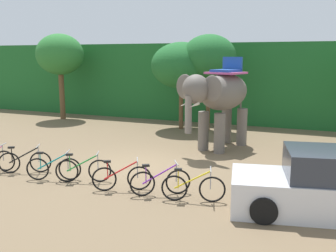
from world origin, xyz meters
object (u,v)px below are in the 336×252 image
at_px(elephant, 220,96).
at_px(bike_teal, 54,168).
at_px(tree_center_left, 60,55).
at_px(bike_purple, 160,182).
at_px(tree_left, 209,57).
at_px(bike_red, 122,178).
at_px(bike_green, 83,170).
at_px(bike_yellow, 193,188).
at_px(parked_car, 322,188).
at_px(tree_center, 181,66).
at_px(bike_black, 25,162).

xyz_separation_m(elephant, bike_teal, (-3.74, -5.86, -1.82)).
xyz_separation_m(tree_center_left, bike_purple, (10.64, -9.60, -3.49)).
height_order(tree_left, bike_red, tree_left).
height_order(bike_green, bike_yellow, same).
relative_size(elephant, parked_car, 0.95).
height_order(tree_center, bike_purple, tree_center).
bearing_deg(tree_center_left, bike_red, -45.63).
bearing_deg(tree_left, elephant, -67.19).
xyz_separation_m(bike_red, parked_car, (5.30, 0.46, 0.26)).
height_order(tree_left, elephant, tree_left).
bearing_deg(elephant, bike_green, -116.02).
distance_m(tree_center, tree_left, 1.54).
bearing_deg(bike_purple, bike_teal, -178.99).
xyz_separation_m(elephant, bike_purple, (-0.15, -5.80, -1.82)).
bearing_deg(parked_car, tree_left, 121.35).
distance_m(tree_center, bike_yellow, 10.65).
distance_m(tree_left, elephant, 4.20).
relative_size(tree_center, tree_left, 0.93).
relative_size(tree_left, bike_black, 3.20).
bearing_deg(elephant, bike_yellow, -81.90).
height_order(tree_center_left, bike_teal, tree_center_left).
relative_size(tree_center_left, parked_car, 1.15).
distance_m(elephant, parked_car, 6.90).
distance_m(elephant, bike_yellow, 6.23).
height_order(bike_black, bike_purple, same).
bearing_deg(tree_center_left, bike_purple, -42.06).
height_order(bike_yellow, parked_car, parked_car).
bearing_deg(elephant, tree_left, 112.81).
height_order(bike_black, bike_red, same).
bearing_deg(bike_teal, bike_purple, 1.01).
height_order(tree_center_left, tree_left, tree_center_left).
bearing_deg(tree_center, parked_car, -52.33).
bearing_deg(elephant, tree_center, 129.69).
relative_size(bike_yellow, parked_car, 0.37).
height_order(elephant, bike_black, elephant).
bearing_deg(elephant, bike_black, -132.24).
relative_size(bike_black, bike_purple, 1.03).
xyz_separation_m(tree_center_left, tree_left, (9.28, -0.22, -0.10)).
xyz_separation_m(bike_black, bike_yellow, (5.94, -0.29, 0.00)).
bearing_deg(bike_green, bike_black, 178.57).
relative_size(bike_teal, parked_car, 0.36).
distance_m(bike_green, parked_car, 6.76).
bearing_deg(bike_teal, tree_center_left, 126.13).
bearing_deg(bike_yellow, bike_teal, 179.44).
bearing_deg(bike_black, bike_green, -1.43).
distance_m(tree_center, bike_red, 10.06).
relative_size(bike_black, parked_car, 0.34).
height_order(bike_teal, bike_green, same).
bearing_deg(bike_yellow, tree_center_left, 140.15).
height_order(elephant, bike_teal, elephant).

